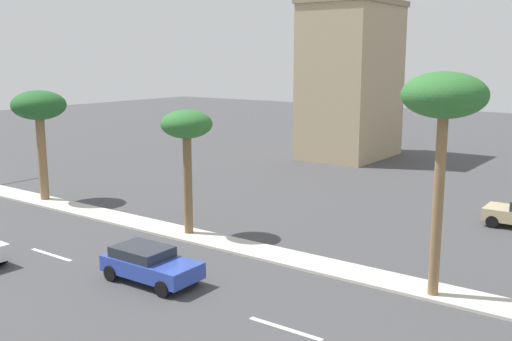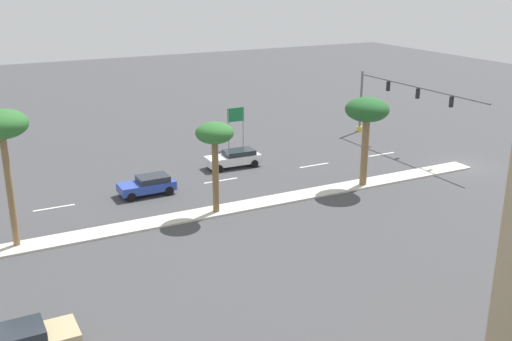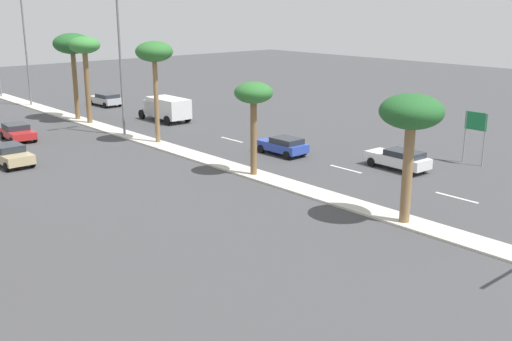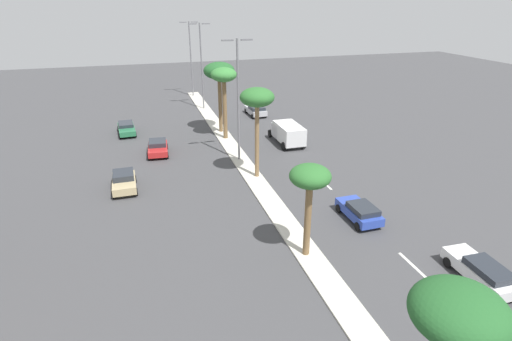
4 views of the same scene
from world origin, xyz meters
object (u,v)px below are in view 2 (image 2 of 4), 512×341
object	(u,v)px
palm_tree_left	(215,137)
palm_tree_center	(1,128)
sedan_tan_front	(28,340)
sedan_blue_leading	(148,185)
sedan_white_right	(234,158)
palm_tree_leading	(367,113)
traffic_signal_gantry	(390,99)
directional_road_sign	(236,119)

from	to	relation	value
palm_tree_left	palm_tree_center	world-z (taller)	palm_tree_center
sedan_tan_front	sedan_blue_leading	distance (m)	19.70
palm_tree_left	sedan_white_right	distance (m)	11.14
palm_tree_leading	sedan_white_right	bearing A→B (deg)	37.48
palm_tree_center	sedan_blue_leading	size ratio (longest dim) A/B	2.01
palm_tree_left	sedan_white_right	world-z (taller)	palm_tree_left
sedan_blue_leading	traffic_signal_gantry	bearing A→B (deg)	-81.82
traffic_signal_gantry	sedan_blue_leading	xyz separation A→B (m)	(-3.57, 24.85, -3.41)
palm_tree_center	sedan_tan_front	xyz separation A→B (m)	(-11.68, 0.81, -6.43)
traffic_signal_gantry	sedan_white_right	size ratio (longest dim) A/B	3.60
directional_road_sign	sedan_tan_front	size ratio (longest dim) A/B	0.97
directional_road_sign	sedan_blue_leading	xyz separation A→B (m)	(-8.27, 10.99, -2.00)
directional_road_sign	palm_tree_left	bearing A→B (deg)	149.95
directional_road_sign	palm_tree_center	bearing A→B (deg)	122.82
palm_tree_left	traffic_signal_gantry	bearing A→B (deg)	-67.32
sedan_white_right	sedan_blue_leading	distance (m)	8.93
traffic_signal_gantry	palm_tree_left	bearing A→B (deg)	112.68
traffic_signal_gantry	sedan_tan_front	distance (m)	40.84
directional_road_sign	sedan_white_right	world-z (taller)	directional_road_sign
sedan_white_right	palm_tree_center	bearing A→B (deg)	114.24
directional_road_sign	palm_tree_leading	distance (m)	14.81
palm_tree_left	palm_tree_center	distance (m)	12.78
directional_road_sign	palm_tree_leading	world-z (taller)	palm_tree_leading
directional_road_sign	palm_tree_leading	size ratio (longest dim) A/B	0.56
sedan_tan_front	traffic_signal_gantry	bearing A→B (deg)	-60.11
palm_tree_left	sedan_white_right	bearing A→B (deg)	-31.95
traffic_signal_gantry	palm_tree_leading	world-z (taller)	palm_tree_leading
sedan_white_right	sedan_blue_leading	xyz separation A→B (m)	(-3.08, 8.38, -0.02)
palm_tree_left	sedan_blue_leading	world-z (taller)	palm_tree_left
palm_tree_left	palm_tree_leading	bearing A→B (deg)	-90.47
palm_tree_left	sedan_blue_leading	xyz separation A→B (m)	(5.56, 2.99, -4.55)
directional_road_sign	palm_tree_center	size ratio (longest dim) A/B	0.46
sedan_white_right	sedan_tan_front	bearing A→B (deg)	136.44
sedan_white_right	sedan_blue_leading	world-z (taller)	sedan_white_right
palm_tree_left	palm_tree_center	bearing A→B (deg)	87.59
sedan_tan_front	sedan_white_right	distance (m)	27.30
palm_tree_leading	sedan_blue_leading	size ratio (longest dim) A/B	1.65
sedan_white_right	directional_road_sign	bearing A→B (deg)	-26.72
palm_tree_center	sedan_white_right	xyz separation A→B (m)	(8.11, -18.01, -6.44)
directional_road_sign	palm_tree_center	world-z (taller)	palm_tree_center
traffic_signal_gantry	directional_road_sign	world-z (taller)	traffic_signal_gantry
palm_tree_center	palm_tree_left	bearing A→B (deg)	-92.41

